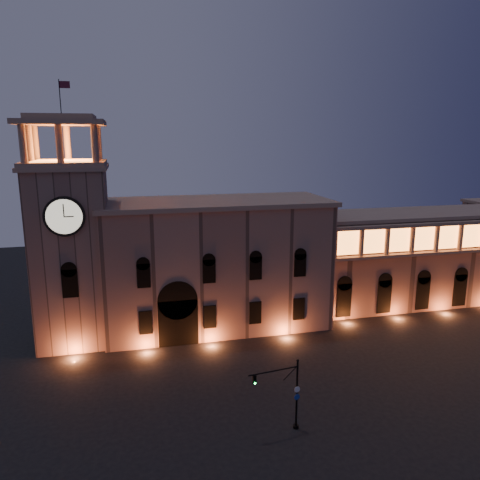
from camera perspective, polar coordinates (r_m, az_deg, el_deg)
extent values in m
plane|color=black|center=(48.83, 4.72, -19.50)|extent=(160.00, 160.00, 0.00)
cube|color=#866357|center=(64.67, -2.95, -3.12)|extent=(30.00, 12.00, 17.00)
cube|color=gray|center=(62.90, -3.03, 4.63)|extent=(30.80, 12.80, 0.60)
cube|color=black|center=(60.57, -7.59, -9.81)|extent=(5.00, 1.40, 6.00)
cylinder|color=black|center=(59.51, -7.67, -7.13)|extent=(5.00, 1.40, 5.00)
cube|color=orange|center=(60.46, -7.56, -10.05)|extent=(4.20, 0.20, 5.00)
cube|color=#866357|center=(62.47, -19.72, -2.03)|extent=(9.00, 9.00, 22.00)
cube|color=gray|center=(60.80, -20.50, 8.30)|extent=(9.80, 9.80, 0.50)
cylinder|color=black|center=(56.73, -20.63, 2.70)|extent=(4.60, 0.35, 4.60)
cylinder|color=beige|center=(56.60, -20.65, 2.68)|extent=(4.00, 0.12, 4.00)
cube|color=gray|center=(60.77, -20.53, 8.77)|extent=(9.40, 9.40, 0.50)
cube|color=orange|center=(60.76, -20.56, 9.05)|extent=(6.80, 6.80, 0.15)
cylinder|color=gray|center=(57.53, -24.97, 10.59)|extent=(0.76, 0.76, 4.20)
cylinder|color=gray|center=(56.93, -21.16, 10.90)|extent=(0.76, 0.76, 4.20)
cylinder|color=gray|center=(56.58, -17.27, 11.17)|extent=(0.76, 0.76, 4.20)
cylinder|color=gray|center=(65.01, -23.68, 10.78)|extent=(0.76, 0.76, 4.20)
cylinder|color=gray|center=(64.48, -20.30, 11.04)|extent=(0.76, 0.76, 4.20)
cylinder|color=gray|center=(64.17, -16.87, 11.27)|extent=(0.76, 0.76, 4.20)
cylinder|color=gray|center=(61.27, -24.29, 10.69)|extent=(0.76, 0.76, 4.20)
cylinder|color=gray|center=(60.38, -17.06, 11.22)|extent=(0.76, 0.76, 4.20)
cube|color=gray|center=(60.73, -20.88, 13.23)|extent=(9.80, 9.80, 0.60)
cube|color=gray|center=(60.75, -20.92, 13.80)|extent=(7.50, 7.50, 0.60)
cylinder|color=black|center=(60.88, -21.10, 15.95)|extent=(0.10, 0.10, 4.00)
plane|color=#4D162B|center=(60.93, -20.62, 17.31)|extent=(1.20, 0.00, 1.20)
cube|color=#815E52|center=(80.09, 21.45, -2.05)|extent=(40.00, 10.00, 14.00)
cube|color=gray|center=(78.71, 21.86, 3.07)|extent=(40.60, 10.60, 0.50)
cube|color=gray|center=(75.28, 23.95, -1.34)|extent=(40.00, 1.20, 0.40)
cube|color=gray|center=(74.46, 24.24, 1.88)|extent=(40.00, 1.40, 0.50)
cube|color=orange|center=(75.26, 23.85, 0.38)|extent=(38.00, 0.15, 3.60)
cylinder|color=gray|center=(65.50, 11.50, -0.45)|extent=(0.70, 0.70, 4.00)
cylinder|color=gray|center=(67.27, 14.59, -0.27)|extent=(0.70, 0.70, 4.00)
cylinder|color=gray|center=(69.23, 17.51, -0.09)|extent=(0.70, 0.70, 4.00)
cylinder|color=gray|center=(71.36, 20.27, 0.07)|extent=(0.70, 0.70, 4.00)
cylinder|color=gray|center=(73.64, 22.86, 0.22)|extent=(0.70, 0.70, 4.00)
cylinder|color=gray|center=(76.06, 25.29, 0.37)|extent=(0.70, 0.70, 4.00)
cylinder|color=black|center=(44.23, 6.93, -18.27)|extent=(0.19, 0.19, 6.55)
cylinder|color=black|center=(45.90, 6.82, -21.64)|extent=(0.52, 0.52, 0.28)
sphere|color=black|center=(42.62, 7.05, -14.37)|extent=(0.26, 0.26, 0.26)
cylinder|color=black|center=(41.94, 4.10, -15.64)|extent=(4.65, 0.70, 0.11)
cube|color=black|center=(41.52, 1.76, -16.65)|extent=(0.31, 0.30, 0.79)
cylinder|color=#0CE53F|center=(41.53, 1.84, -17.06)|extent=(0.18, 0.10, 0.17)
cylinder|color=silver|center=(43.78, 6.98, -17.63)|extent=(0.56, 0.11, 0.56)
cylinder|color=navy|center=(44.16, 6.95, -18.47)|extent=(0.56, 0.11, 0.56)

